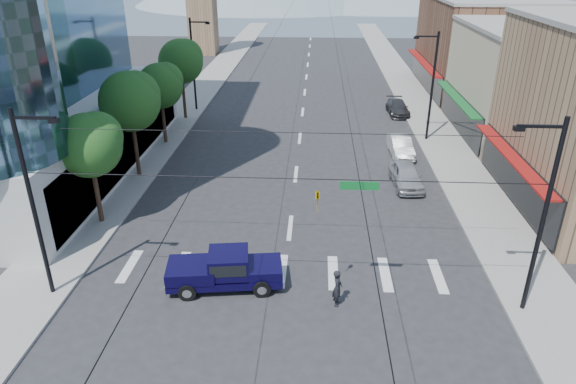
% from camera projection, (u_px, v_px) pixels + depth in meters
% --- Properties ---
extents(ground, '(160.00, 160.00, 0.00)m').
position_uv_depth(ground, '(284.00, 289.00, 24.50)').
color(ground, '#28282B').
rests_on(ground, ground).
extents(sidewalk_left, '(4.00, 120.00, 0.15)m').
position_uv_depth(sidewalk_left, '(205.00, 86.00, 61.25)').
color(sidewalk_left, gray).
rests_on(sidewalk_left, ground).
extents(sidewalk_right, '(4.00, 120.00, 0.15)m').
position_uv_depth(sidewalk_right, '(408.00, 89.00, 60.02)').
color(sidewalk_right, gray).
rests_on(sidewalk_right, ground).
extents(shop_mid, '(12.00, 14.00, 9.00)m').
position_uv_depth(shop_mid, '(538.00, 84.00, 43.27)').
color(shop_mid, tan).
rests_on(shop_mid, ground).
extents(shop_far, '(12.00, 18.00, 10.00)m').
position_uv_depth(shop_far, '(484.00, 46.00, 57.53)').
color(shop_far, brown).
rests_on(shop_far, ground).
extents(tree_near, '(3.65, 3.64, 6.71)m').
position_uv_depth(tree_near, '(91.00, 143.00, 28.46)').
color(tree_near, black).
rests_on(tree_near, ground).
extents(tree_midnear, '(4.09, 4.09, 7.52)m').
position_uv_depth(tree_midnear, '(132.00, 99.00, 34.54)').
color(tree_midnear, black).
rests_on(tree_midnear, ground).
extents(tree_midfar, '(3.65, 3.64, 6.71)m').
position_uv_depth(tree_midfar, '(162.00, 84.00, 41.12)').
color(tree_midfar, black).
rests_on(tree_midfar, ground).
extents(tree_far, '(4.09, 4.09, 7.52)m').
position_uv_depth(tree_far, '(182.00, 60.00, 47.20)').
color(tree_far, black).
rests_on(tree_far, ground).
extents(signal_rig, '(21.80, 0.20, 9.00)m').
position_uv_depth(signal_rig, '(286.00, 212.00, 21.62)').
color(signal_rig, black).
rests_on(signal_rig, ground).
extents(lamp_pole_nw, '(2.00, 0.25, 9.00)m').
position_uv_depth(lamp_pole_nw, '(194.00, 61.00, 50.08)').
color(lamp_pole_nw, black).
rests_on(lamp_pole_nw, ground).
extents(lamp_pole_ne, '(2.00, 0.25, 9.00)m').
position_uv_depth(lamp_pole_ne, '(431.00, 83.00, 41.75)').
color(lamp_pole_ne, black).
rests_on(lamp_pole_ne, ground).
extents(pickup_truck, '(5.71, 2.70, 1.86)m').
position_uv_depth(pickup_truck, '(224.00, 269.00, 24.29)').
color(pickup_truck, black).
rests_on(pickup_truck, ground).
extents(pedestrian, '(0.46, 0.68, 1.80)m').
position_uv_depth(pedestrian, '(337.00, 288.00, 23.06)').
color(pedestrian, black).
rests_on(pedestrian, ground).
extents(parked_car_near, '(2.11, 4.69, 1.56)m').
position_uv_depth(parked_car_near, '(406.00, 175.00, 34.99)').
color(parked_car_near, '#B3B4B8').
rests_on(parked_car_near, ground).
extents(parked_car_mid, '(1.75, 4.50, 1.46)m').
position_uv_depth(parked_car_mid, '(400.00, 146.00, 40.41)').
color(parked_car_mid, white).
rests_on(parked_car_mid, ground).
extents(parked_car_far, '(2.05, 4.68, 1.34)m').
position_uv_depth(parked_car_far, '(398.00, 108.00, 50.64)').
color(parked_car_far, '#343437').
rests_on(parked_car_far, ground).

